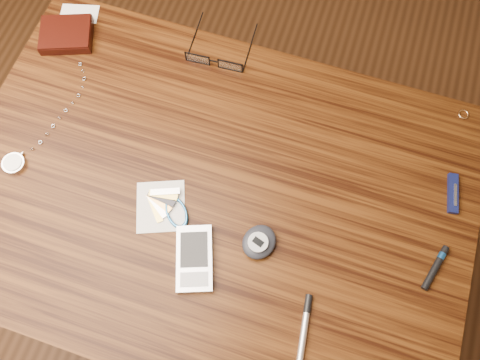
{
  "coord_description": "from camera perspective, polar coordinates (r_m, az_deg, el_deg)",
  "views": [
    {
      "loc": [
        0.14,
        -0.26,
        1.6
      ],
      "look_at": [
        0.04,
        0.04,
        0.76
      ],
      "focal_mm": 35.0,
      "sensor_mm": 36.0,
      "label": 1
    }
  ],
  "objects": [
    {
      "name": "gold_ring",
      "position": [
        1.07,
        25.59,
        7.23
      ],
      "size": [
        0.02,
        0.02,
        0.0
      ],
      "primitive_type": "torus",
      "rotation": [
        0.0,
        0.0,
        0.03
      ],
      "color": "#E3AE70",
      "rests_on": "desk"
    },
    {
      "name": "notepad_keys",
      "position": [
        0.9,
        -8.74,
        -3.4
      ],
      "size": [
        0.13,
        0.13,
        0.01
      ],
      "color": "silver",
      "rests_on": "desk"
    },
    {
      "name": "pedometer",
      "position": [
        0.86,
        2.34,
        -7.56
      ],
      "size": [
        0.08,
        0.08,
        0.03
      ],
      "color": "black",
      "rests_on": "desk"
    },
    {
      "name": "pda_phone",
      "position": [
        0.86,
        -5.58,
        -9.5
      ],
      "size": [
        0.1,
        0.14,
        0.02
      ],
      "color": "#B7B7BC",
      "rests_on": "desk"
    },
    {
      "name": "pocket_watch",
      "position": [
        1.02,
        -25.59,
        2.18
      ],
      "size": [
        0.08,
        0.28,
        0.01
      ],
      "color": "#B6B6BB",
      "rests_on": "desk"
    },
    {
      "name": "desk",
      "position": [
        1.0,
        -3.08,
        -3.36
      ],
      "size": [
        1.0,
        0.7,
        0.75
      ],
      "color": "#3C1E09",
      "rests_on": "ground"
    },
    {
      "name": "wallet_and_card",
      "position": [
        1.13,
        -20.39,
        16.34
      ],
      "size": [
        0.13,
        0.16,
        0.02
      ],
      "color": "black",
      "rests_on": "desk"
    },
    {
      "name": "ground",
      "position": [
        1.63,
        -1.91,
        -10.12
      ],
      "size": [
        3.8,
        3.8,
        0.0
      ],
      "primitive_type": "plane",
      "color": "#472814",
      "rests_on": "ground"
    },
    {
      "name": "silver_pen",
      "position": [
        0.85,
        7.81,
        -17.73
      ],
      "size": [
        0.03,
        0.15,
        0.01
      ],
      "color": "silver",
      "rests_on": "desk"
    },
    {
      "name": "eyeglasses",
      "position": [
        1.03,
        -3.08,
        14.44
      ],
      "size": [
        0.14,
        0.14,
        0.03
      ],
      "color": "black",
      "rests_on": "desk"
    },
    {
      "name": "black_blue_pen",
      "position": [
        0.93,
        22.78,
        -9.66
      ],
      "size": [
        0.04,
        0.09,
        0.01
      ],
      "color": "black",
      "rests_on": "desk"
    },
    {
      "name": "pocket_knife",
      "position": [
        0.98,
        24.52,
        -1.5
      ],
      "size": [
        0.03,
        0.08,
        0.01
      ],
      "color": "#0D163B",
      "rests_on": "desk"
    }
  ]
}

